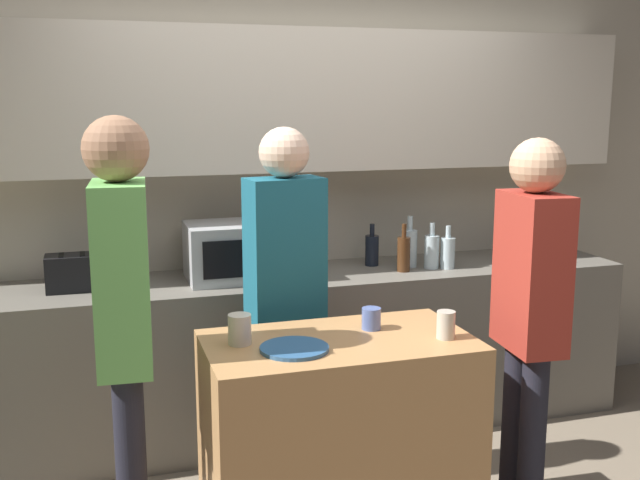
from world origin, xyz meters
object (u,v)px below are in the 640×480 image
object	(u,v)px
person_center	(530,304)
person_right	(124,312)
cup_1	(446,325)
toaster	(73,273)
plate_on_island	(294,348)
cup_0	(371,319)
bottle_0	(372,250)
potted_plant	(521,226)
person_left	(285,279)
microwave	(236,251)
bottle_1	(404,253)
cup_2	(240,329)
bottle_3	(432,251)
bottle_4	(448,252)
bottle_2	(410,247)

from	to	relation	value
person_center	person_right	distance (m)	1.62
person_center	cup_1	bearing A→B (deg)	100.80
toaster	plate_on_island	distance (m)	1.48
cup_0	person_center	world-z (taller)	person_center
toaster	bottle_0	distance (m)	1.63
potted_plant	person_left	xyz separation A→B (m)	(-1.61, -0.62, -0.07)
bottle_0	potted_plant	bearing A→B (deg)	-5.57
microwave	cup_1	bearing A→B (deg)	-65.55
plate_on_island	cup_1	world-z (taller)	cup_1
potted_plant	person_left	world-z (taller)	person_left
bottle_1	cup_0	bearing A→B (deg)	-120.07
cup_1	cup_2	distance (m)	0.80
cup_0	cup_2	bearing A→B (deg)	-177.04
bottle_0	bottle_3	size ratio (longest dim) A/B	0.93
plate_on_island	person_right	distance (m)	0.64
toaster	bottle_0	xyz separation A→B (m)	(1.62, 0.09, 0.00)
microwave	cup_2	distance (m)	1.13
bottle_0	bottle_4	xyz separation A→B (m)	(0.38, -0.19, 0.00)
cup_2	person_right	size ratio (longest dim) A/B	0.07
toaster	microwave	bearing A→B (deg)	-0.11
toaster	bottle_4	xyz separation A→B (m)	(2.01, -0.11, 0.00)
bottle_1	bottle_3	distance (m)	0.18
person_center	person_right	size ratio (longest dim) A/B	0.95
cup_1	person_right	distance (m)	1.23
potted_plant	bottle_4	world-z (taller)	potted_plant
person_left	cup_0	bearing A→B (deg)	109.77
plate_on_island	cup_0	bearing A→B (deg)	23.57
plate_on_island	person_right	bearing A→B (deg)	167.50
cup_0	person_right	size ratio (longest dim) A/B	0.05
bottle_4	bottle_0	bearing A→B (deg)	152.95
bottle_4	toaster	bearing A→B (deg)	177.00
microwave	bottle_2	size ratio (longest dim) A/B	1.79
potted_plant	cup_2	distance (m)	2.22
toaster	person_center	distance (m)	2.19
bottle_1	plate_on_island	distance (m)	1.48
bottle_4	cup_0	size ratio (longest dim) A/B	2.73
bottle_1	person_left	size ratio (longest dim) A/B	0.16
potted_plant	person_left	size ratio (longest dim) A/B	0.23
bottle_2	microwave	bearing A→B (deg)	179.72
toaster	bottle_2	distance (m)	1.82
bottle_3	plate_on_island	size ratio (longest dim) A/B	1.00
bottle_2	plate_on_island	distance (m)	1.60
bottle_1	bottle_0	bearing A→B (deg)	120.58
plate_on_island	person_center	world-z (taller)	person_center
person_left	person_center	xyz separation A→B (m)	(0.88, -0.62, -0.02)
bottle_2	cup_1	xyz separation A→B (m)	(-0.41, -1.27, -0.04)
cup_0	microwave	bearing A→B (deg)	107.71
bottle_0	cup_0	bearing A→B (deg)	-111.20
bottle_0	person_center	bearing A→B (deg)	-82.19
bottle_3	cup_1	world-z (taller)	bottle_3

